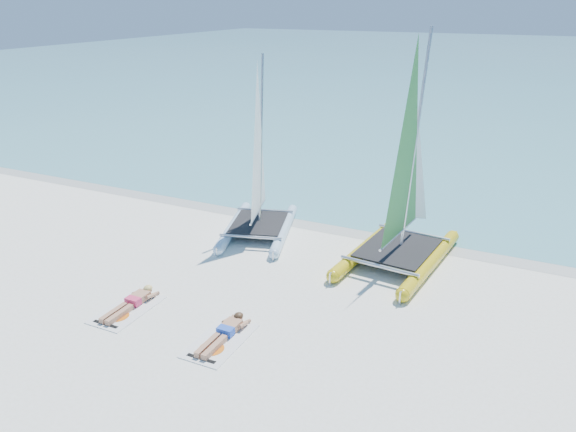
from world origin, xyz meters
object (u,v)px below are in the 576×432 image
(sunbather_a, at_px, (132,302))
(sunbather_b, at_px, (225,332))
(catamaran_blue, at_px, (258,182))
(catamaran_yellow, at_px, (408,188))
(towel_b, at_px, (220,341))
(towel_a, at_px, (127,309))

(sunbather_a, distance_m, sunbather_b, 2.76)
(catamaran_blue, relative_size, catamaran_yellow, 0.86)
(catamaran_blue, xyz_separation_m, catamaran_yellow, (4.69, 0.30, 0.38))
(catamaran_blue, height_order, towel_b, catamaran_blue)
(catamaran_yellow, height_order, towel_b, catamaran_yellow)
(catamaran_blue, bearing_deg, sunbather_a, -112.62)
(towel_b, height_order, sunbather_b, sunbather_b)
(sunbather_a, bearing_deg, sunbather_b, -3.20)
(catamaran_blue, distance_m, towel_a, 6.01)
(towel_a, relative_size, sunbather_a, 1.07)
(towel_b, bearing_deg, catamaran_blue, 110.55)
(towel_a, height_order, sunbather_b, sunbather_b)
(towel_a, relative_size, sunbather_b, 1.07)
(catamaran_blue, bearing_deg, sunbather_b, -85.76)
(towel_a, xyz_separation_m, towel_b, (2.76, -0.15, 0.00))
(catamaran_blue, height_order, sunbather_a, catamaran_blue)
(sunbather_a, distance_m, towel_b, 2.78)
(sunbather_b, bearing_deg, sunbather_a, 176.80)
(catamaran_yellow, bearing_deg, catamaran_blue, -170.55)
(towel_a, xyz_separation_m, sunbather_b, (2.76, 0.04, 0.11))
(catamaran_yellow, distance_m, towel_b, 6.99)
(catamaran_yellow, distance_m, towel_a, 8.26)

